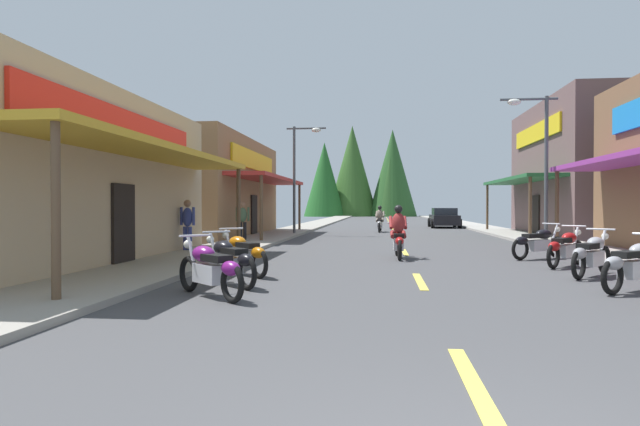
{
  "coord_description": "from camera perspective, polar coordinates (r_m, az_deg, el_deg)",
  "views": [
    {
      "loc": [
        -0.8,
        -2.53,
        1.54
      ],
      "look_at": [
        -4.12,
        26.3,
        1.16
      ],
      "focal_mm": 29.62,
      "sensor_mm": 36.0,
      "label": 1
    }
  ],
  "objects": [
    {
      "name": "centerline_dashes",
      "position": [
        38.28,
        7.76,
        -1.55
      ],
      "size": [
        0.16,
        68.96,
        0.01
      ],
      "color": "#E0C64C",
      "rests_on": "ground"
    },
    {
      "name": "motorcycle_parked_left_1",
      "position": [
        10.37,
        -9.84,
        -5.06
      ],
      "size": [
        1.55,
        1.62,
        1.04
      ],
      "rotation": [
        0.0,
        0.0,
        2.33
      ],
      "color": "black",
      "rests_on": "ground"
    },
    {
      "name": "pedestrian_browsing",
      "position": [
        22.31,
        -8.36,
        -0.63
      ],
      "size": [
        0.56,
        0.33,
        1.72
      ],
      "rotation": [
        0.0,
        0.0,
        1.78
      ],
      "color": "black",
      "rests_on": "ground"
    },
    {
      "name": "motorcycle_parked_right_3",
      "position": [
        14.75,
        24.99,
        -3.39
      ],
      "size": [
        1.45,
        1.7,
        1.04
      ],
      "rotation": [
        0.0,
        0.0,
        0.87
      ],
      "color": "black",
      "rests_on": "ground"
    },
    {
      "name": "sidewalk_right",
      "position": [
        34.36,
        18.16,
        -1.75
      ],
      "size": [
        2.37,
        92.2,
        0.12
      ],
      "primitive_type": "cube",
      "color": "#9E9991",
      "rests_on": "ground"
    },
    {
      "name": "ground",
      "position": [
        33.68,
        7.92,
        -1.96
      ],
      "size": [
        9.85,
        92.2,
        0.1
      ],
      "primitive_type": "cube",
      "color": "#424244"
    },
    {
      "name": "streetlamp_left",
      "position": [
        27.84,
        -2.14,
        5.35
      ],
      "size": [
        2.08,
        0.3,
        5.72
      ],
      "color": "#474C51",
      "rests_on": "ground"
    },
    {
      "name": "storefront_right_far",
      "position": [
        31.2,
        30.11,
        4.12
      ],
      "size": [
        10.53,
        10.78,
        6.86
      ],
      "color": "brown",
      "rests_on": "ground"
    },
    {
      "name": "rider_cruising_lead",
      "position": [
        15.67,
        8.46,
        -2.48
      ],
      "size": [
        0.6,
        2.14,
        1.57
      ],
      "rotation": [
        0.0,
        0.0,
        1.59
      ],
      "color": "black",
      "rests_on": "ground"
    },
    {
      "name": "motorcycle_parked_right_1",
      "position": [
        11.05,
        30.82,
        -4.8
      ],
      "size": [
        1.72,
        1.43,
        1.04
      ],
      "rotation": [
        0.0,
        0.0,
        0.68
      ],
      "color": "black",
      "rests_on": "ground"
    },
    {
      "name": "motorcycle_parked_left_2",
      "position": [
        11.87,
        -8.37,
        -4.32
      ],
      "size": [
        1.56,
        1.61,
        1.04
      ],
      "rotation": [
        0.0,
        0.0,
        2.34
      ],
      "color": "black",
      "rests_on": "ground"
    },
    {
      "name": "storefront_left_far",
      "position": [
        28.53,
        -15.28,
        2.62
      ],
      "size": [
        10.11,
        11.88,
        4.95
      ],
      "color": "olive",
      "rests_on": "ground"
    },
    {
      "name": "motorcycle_parked_right_2",
      "position": [
        12.9,
        27.29,
        -3.99
      ],
      "size": [
        1.45,
        1.7,
        1.04
      ],
      "rotation": [
        0.0,
        0.0,
        0.87
      ],
      "color": "black",
      "rests_on": "ground"
    },
    {
      "name": "treeline_backdrop",
      "position": [
        80.46,
        4.54,
        3.92
      ],
      "size": [
        16.88,
        9.86,
        13.86
      ],
      "color": "#225F23",
      "rests_on": "ground"
    },
    {
      "name": "sidewalk_left",
      "position": [
        34.08,
        -2.4,
        -1.73
      ],
      "size": [
        2.37,
        92.2,
        0.12
      ],
      "primitive_type": "cube",
      "color": "gray",
      "rests_on": "ground"
    },
    {
      "name": "parked_car_curbside",
      "position": [
        38.79,
        13.26,
        -0.52
      ],
      "size": [
        2.11,
        4.33,
        1.4
      ],
      "rotation": [
        0.0,
        0.0,
        1.56
      ],
      "color": "black",
      "rests_on": "ground"
    },
    {
      "name": "rider_cruising_trailing",
      "position": [
        31.33,
        6.48,
        -0.87
      ],
      "size": [
        0.6,
        2.14,
        1.57
      ],
      "rotation": [
        0.0,
        0.0,
        1.52
      ],
      "color": "black",
      "rests_on": "ground"
    },
    {
      "name": "pedestrian_by_shop",
      "position": [
        17.52,
        -14.13,
        -0.98
      ],
      "size": [
        0.55,
        0.35,
        1.74
      ],
      "rotation": [
        0.0,
        0.0,
        1.27
      ],
      "color": "#333F8C",
      "rests_on": "ground"
    },
    {
      "name": "motorcycle_parked_right_4",
      "position": [
        16.54,
        22.51,
        -2.94
      ],
      "size": [
        1.84,
        1.26,
        1.04
      ],
      "rotation": [
        0.0,
        0.0,
        0.58
      ],
      "color": "black",
      "rests_on": "ground"
    },
    {
      "name": "motorcycle_parked_left_0",
      "position": [
        9.09,
        -11.8,
        -5.88
      ],
      "size": [
        1.63,
        1.54,
        1.04
      ],
      "rotation": [
        0.0,
        0.0,
        2.39
      ],
      "color": "black",
      "rests_on": "ground"
    },
    {
      "name": "streetlamp_right",
      "position": [
        21.36,
        22.41,
        6.54
      ],
      "size": [
        2.08,
        0.3,
        5.62
      ],
      "color": "#474C51",
      "rests_on": "ground"
    }
  ]
}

